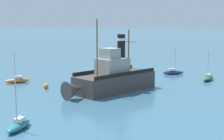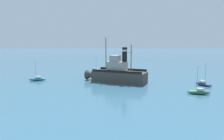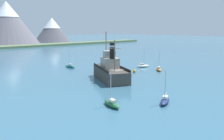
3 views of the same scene
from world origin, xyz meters
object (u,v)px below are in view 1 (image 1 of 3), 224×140
Objects in this scene: old_tugboat at (112,78)px; sailboat_orange at (17,80)px; sailboat_navy at (173,72)px; sailboat_green at (208,78)px; sailboat_teal at (19,125)px; mooring_buoy at (46,86)px.

sailboat_orange is (16.09, -1.30, -1.40)m from old_tugboat.
sailboat_navy and sailboat_green have the same top height.
sailboat_teal is 6.52× the size of mooring_buoy.
mooring_buoy is at bearing 50.54° from sailboat_navy.
old_tugboat reaches higher than sailboat_navy.
old_tugboat is 2.93× the size of sailboat_orange.
sailboat_green and sailboat_teal have the same top height.
sailboat_green is 25.86m from mooring_buoy.
mooring_buoy is (15.27, 18.55, -0.05)m from sailboat_navy.
sailboat_green is (-12.06, -12.89, -1.40)m from old_tugboat.
sailboat_navy is (-21.80, -15.95, 0.00)m from sailboat_orange.
sailboat_orange is 27.02m from sailboat_navy.
mooring_buoy is at bearing 7.74° from old_tugboat.
sailboat_orange is 6.52× the size of mooring_buoy.
old_tugboat is 19.11× the size of mooring_buoy.
old_tugboat is 18.53m from sailboat_teal.
sailboat_green is 34.48m from sailboat_teal.
sailboat_green is at bearing -146.71° from mooring_buoy.
old_tugboat reaches higher than mooring_buoy.
sailboat_green is 1.00× the size of sailboat_teal.
old_tugboat reaches higher than sailboat_green.
sailboat_green is at bearing -133.09° from old_tugboat.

